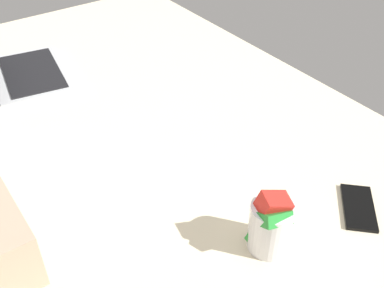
% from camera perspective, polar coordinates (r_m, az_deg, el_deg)
% --- Properties ---
extents(bed_mattress, '(1.80, 1.40, 0.18)m').
position_cam_1_polar(bed_mattress, '(1.35, -10.68, -1.72)').
color(bed_mattress, beige).
rests_on(bed_mattress, ground).
extents(laptop, '(0.36, 0.28, 0.23)m').
position_cam_1_polar(laptop, '(1.59, -20.88, 8.67)').
color(laptop, '#B7BABC').
rests_on(laptop, bed_mattress).
extents(snack_cup, '(0.09, 0.09, 0.15)m').
position_cam_1_polar(snack_cup, '(0.95, 9.63, -9.75)').
color(snack_cup, silver).
rests_on(snack_cup, bed_mattress).
extents(cell_phone, '(0.15, 0.15, 0.01)m').
position_cam_1_polar(cell_phone, '(1.12, 19.81, -7.35)').
color(cell_phone, black).
rests_on(cell_phone, bed_mattress).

